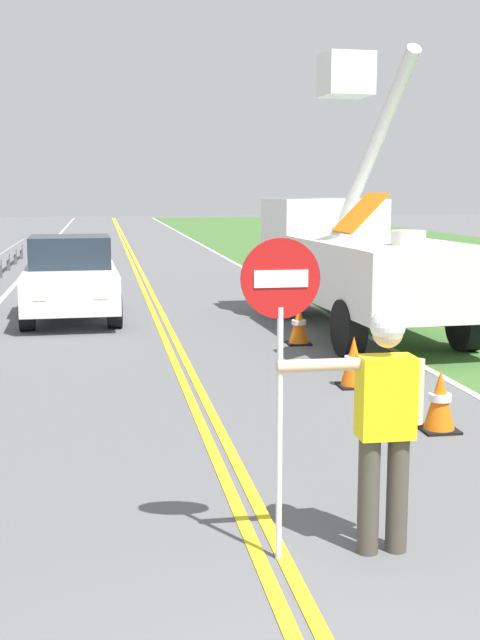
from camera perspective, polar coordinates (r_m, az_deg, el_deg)
The scene contains 11 objects.
centerline_yellow_left at distance 22.62m, azimuth -6.84°, elevation 2.31°, with size 0.11×110.00×0.01m, color yellow.
centerline_yellow_right at distance 22.62m, azimuth -6.39°, elevation 2.32°, with size 0.11×110.00×0.01m, color yellow.
edge_line_right at distance 23.09m, azimuth 2.35°, elevation 2.51°, with size 0.12×110.00×0.01m, color silver.
edge_line_left at distance 22.72m, azimuth -15.72°, elevation 2.07°, with size 0.12×110.00×0.01m, color silver.
flagger_worker at distance 6.03m, azimuth 10.00°, elevation -6.54°, with size 1.09×0.25×1.83m.
stop_sign_paddle at distance 5.68m, azimuth 2.82°, elevation -0.52°, with size 0.56×0.04×2.33m.
utility_bucket_truck at distance 15.82m, azimuth 7.97°, elevation 4.49°, with size 2.67×6.91×5.23m.
oncoming_sedan_nearest at distance 17.20m, azimuth -11.72°, elevation 2.83°, with size 2.01×4.15×1.70m.
traffic_cone_lead at distance 9.34m, azimuth 13.76°, elevation -5.54°, with size 0.40×0.40×0.70m.
traffic_cone_mid at distance 11.18m, azimuth 7.92°, elevation -2.96°, with size 0.40×0.40×0.70m.
traffic_cone_tail at distance 14.15m, azimuth 4.12°, elevation -0.35°, with size 0.40×0.40×0.70m.
Camera 1 is at (-1.16, -2.43, 2.66)m, focal length 45.89 mm.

